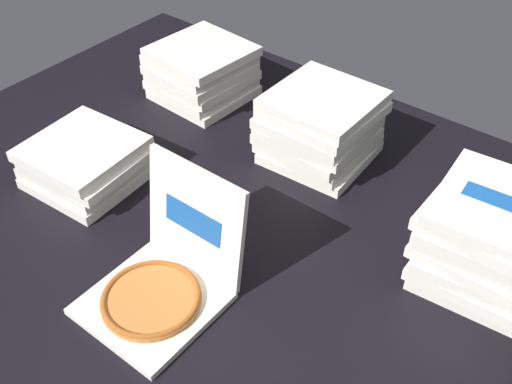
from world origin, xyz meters
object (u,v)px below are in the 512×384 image
pizza_stack_left_near (87,162)px  pizza_stack_right_mid (320,127)px  open_pizza_box (164,277)px  pizza_stack_left_mid (491,241)px  water_bottle_1 (511,190)px  pizza_stack_right_near (202,72)px

pizza_stack_left_near → pizza_stack_right_mid: bearing=47.0°
open_pizza_box → pizza_stack_left_mid: size_ratio=1.05×
open_pizza_box → pizza_stack_left_mid: open_pizza_box is taller
pizza_stack_right_mid → water_bottle_1: pizza_stack_right_mid is taller
pizza_stack_left_near → pizza_stack_right_mid: size_ratio=1.05×
pizza_stack_left_mid → pizza_stack_right_near: bearing=169.4°
water_bottle_1 → pizza_stack_left_near: bearing=-148.5°
pizza_stack_right_near → open_pizza_box: bearing=-53.8°
open_pizza_box → pizza_stack_left_mid: (0.81, 0.73, 0.10)m
open_pizza_box → pizza_stack_left_mid: 1.09m
pizza_stack_right_mid → pizza_stack_right_near: (-0.72, 0.06, -0.02)m
pizza_stack_left_near → water_bottle_1: bearing=31.5°
pizza_stack_left_near → pizza_stack_right_near: bearing=94.6°
pizza_stack_left_near → water_bottle_1: water_bottle_1 is taller
pizza_stack_right_near → water_bottle_1: bearing=4.0°
pizza_stack_left_mid → water_bottle_1: 0.40m
pizza_stack_right_near → pizza_stack_left_mid: bearing=-10.6°
pizza_stack_left_near → water_bottle_1: size_ratio=2.11×
open_pizza_box → water_bottle_1: open_pizza_box is taller
pizza_stack_right_near → water_bottle_1: 1.50m
pizza_stack_left_near → pizza_stack_right_near: (-0.06, 0.77, 0.04)m
pizza_stack_right_mid → water_bottle_1: bearing=12.2°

